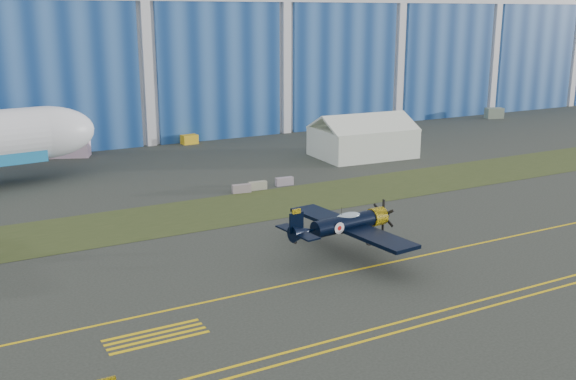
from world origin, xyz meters
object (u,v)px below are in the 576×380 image
warbird (344,224)px  tug (189,139)px  tent (363,135)px  shipping_container (65,147)px

warbird → tug: warbird is taller
tent → tug: tent is taller
tent → shipping_container: (-34.56, 18.54, -1.55)m
warbird → shipping_container: 50.65m
tug → tent: bearing=-53.5°
tent → tug: 25.79m
shipping_container → tug: (17.54, 0.71, -0.66)m
warbird → shipping_container: (-11.33, 49.35, -1.42)m
tug → warbird: bearing=-102.1°
tent → shipping_container: size_ratio=2.10×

